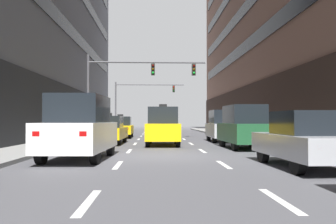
% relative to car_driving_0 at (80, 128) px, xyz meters
% --- Properties ---
extents(ground_plane, '(120.00, 120.00, 0.00)m').
position_rel_car_driving_0_xyz_m(ground_plane, '(3.15, 1.35, -1.12)').
color(ground_plane, '#515156').
extents(sidewalk_left, '(2.52, 80.00, 0.14)m').
position_rel_car_driving_0_xyz_m(sidewalk_left, '(-3.03, 1.35, -1.05)').
color(sidewalk_left, gray).
rests_on(sidewalk_left, ground).
extents(sidewalk_right, '(2.52, 80.00, 0.14)m').
position_rel_car_driving_0_xyz_m(sidewalk_right, '(9.33, 1.35, -1.05)').
color(sidewalk_right, gray).
rests_on(sidewalk_right, ground).
extents(lane_stripe_l1_s2, '(0.16, 2.00, 0.01)m').
position_rel_car_driving_0_xyz_m(lane_stripe_l1_s2, '(1.51, -6.65, -1.12)').
color(lane_stripe_l1_s2, silver).
rests_on(lane_stripe_l1_s2, ground).
extents(lane_stripe_l1_s3, '(0.16, 2.00, 0.01)m').
position_rel_car_driving_0_xyz_m(lane_stripe_l1_s3, '(1.51, -1.65, -1.12)').
color(lane_stripe_l1_s3, silver).
rests_on(lane_stripe_l1_s3, ground).
extents(lane_stripe_l1_s4, '(0.16, 2.00, 0.01)m').
position_rel_car_driving_0_xyz_m(lane_stripe_l1_s4, '(1.51, 3.35, -1.12)').
color(lane_stripe_l1_s4, silver).
rests_on(lane_stripe_l1_s4, ground).
extents(lane_stripe_l1_s5, '(0.16, 2.00, 0.01)m').
position_rel_car_driving_0_xyz_m(lane_stripe_l1_s5, '(1.51, 8.35, -1.12)').
color(lane_stripe_l1_s5, silver).
rests_on(lane_stripe_l1_s5, ground).
extents(lane_stripe_l1_s6, '(0.16, 2.00, 0.01)m').
position_rel_car_driving_0_xyz_m(lane_stripe_l1_s6, '(1.51, 13.35, -1.12)').
color(lane_stripe_l1_s6, silver).
rests_on(lane_stripe_l1_s6, ground).
extents(lane_stripe_l1_s7, '(0.16, 2.00, 0.01)m').
position_rel_car_driving_0_xyz_m(lane_stripe_l1_s7, '(1.51, 18.35, -1.12)').
color(lane_stripe_l1_s7, silver).
rests_on(lane_stripe_l1_s7, ground).
extents(lane_stripe_l1_s8, '(0.16, 2.00, 0.01)m').
position_rel_car_driving_0_xyz_m(lane_stripe_l1_s8, '(1.51, 23.35, -1.12)').
color(lane_stripe_l1_s8, silver).
rests_on(lane_stripe_l1_s8, ground).
extents(lane_stripe_l1_s9, '(0.16, 2.00, 0.01)m').
position_rel_car_driving_0_xyz_m(lane_stripe_l1_s9, '(1.51, 28.35, -1.12)').
color(lane_stripe_l1_s9, silver).
rests_on(lane_stripe_l1_s9, ground).
extents(lane_stripe_l1_s10, '(0.16, 2.00, 0.01)m').
position_rel_car_driving_0_xyz_m(lane_stripe_l1_s10, '(1.51, 33.35, -1.12)').
color(lane_stripe_l1_s10, silver).
rests_on(lane_stripe_l1_s10, ground).
extents(lane_stripe_l2_s2, '(0.16, 2.00, 0.01)m').
position_rel_car_driving_0_xyz_m(lane_stripe_l2_s2, '(4.79, -6.65, -1.12)').
color(lane_stripe_l2_s2, silver).
rests_on(lane_stripe_l2_s2, ground).
extents(lane_stripe_l2_s3, '(0.16, 2.00, 0.01)m').
position_rel_car_driving_0_xyz_m(lane_stripe_l2_s3, '(4.79, -1.65, -1.12)').
color(lane_stripe_l2_s3, silver).
rests_on(lane_stripe_l2_s3, ground).
extents(lane_stripe_l2_s4, '(0.16, 2.00, 0.01)m').
position_rel_car_driving_0_xyz_m(lane_stripe_l2_s4, '(4.79, 3.35, -1.12)').
color(lane_stripe_l2_s4, silver).
rests_on(lane_stripe_l2_s4, ground).
extents(lane_stripe_l2_s5, '(0.16, 2.00, 0.01)m').
position_rel_car_driving_0_xyz_m(lane_stripe_l2_s5, '(4.79, 8.35, -1.12)').
color(lane_stripe_l2_s5, silver).
rests_on(lane_stripe_l2_s5, ground).
extents(lane_stripe_l2_s6, '(0.16, 2.00, 0.01)m').
position_rel_car_driving_0_xyz_m(lane_stripe_l2_s6, '(4.79, 13.35, -1.12)').
color(lane_stripe_l2_s6, silver).
rests_on(lane_stripe_l2_s6, ground).
extents(lane_stripe_l2_s7, '(0.16, 2.00, 0.01)m').
position_rel_car_driving_0_xyz_m(lane_stripe_l2_s7, '(4.79, 18.35, -1.12)').
color(lane_stripe_l2_s7, silver).
rests_on(lane_stripe_l2_s7, ground).
extents(lane_stripe_l2_s8, '(0.16, 2.00, 0.01)m').
position_rel_car_driving_0_xyz_m(lane_stripe_l2_s8, '(4.79, 23.35, -1.12)').
color(lane_stripe_l2_s8, silver).
rests_on(lane_stripe_l2_s8, ground).
extents(lane_stripe_l2_s9, '(0.16, 2.00, 0.01)m').
position_rel_car_driving_0_xyz_m(lane_stripe_l2_s9, '(4.79, 28.35, -1.12)').
color(lane_stripe_l2_s9, silver).
rests_on(lane_stripe_l2_s9, ground).
extents(lane_stripe_l2_s10, '(0.16, 2.00, 0.01)m').
position_rel_car_driving_0_xyz_m(lane_stripe_l2_s10, '(4.79, 33.35, -1.12)').
color(lane_stripe_l2_s10, silver).
rests_on(lane_stripe_l2_s10, ground).
extents(car_driving_0, '(2.16, 4.74, 2.25)m').
position_rel_car_driving_0_xyz_m(car_driving_0, '(0.00, 0.00, 0.00)').
color(car_driving_0, black).
rests_on(car_driving_0, ground).
extents(taxi_driving_1, '(1.90, 4.45, 1.84)m').
position_rel_car_driving_0_xyz_m(taxi_driving_1, '(-0.01, 15.52, -0.30)').
color(taxi_driving_1, black).
rests_on(taxi_driving_1, ground).
extents(taxi_driving_2, '(1.87, 4.43, 1.84)m').
position_rel_car_driving_0_xyz_m(taxi_driving_2, '(3.13, 30.47, -0.30)').
color(taxi_driving_2, black).
rests_on(taxi_driving_2, ground).
extents(taxi_driving_3, '(1.92, 4.37, 2.27)m').
position_rel_car_driving_0_xyz_m(taxi_driving_3, '(3.11, 7.04, -0.08)').
color(taxi_driving_3, black).
rests_on(taxi_driving_3, ground).
extents(taxi_driving_4, '(1.94, 4.38, 1.80)m').
position_rel_car_driving_0_xyz_m(taxi_driving_4, '(-0.04, 8.21, -0.32)').
color(taxi_driving_4, black).
rests_on(taxi_driving_4, ground).
extents(car_parked_1, '(1.95, 4.44, 1.65)m').
position_rel_car_driving_0_xyz_m(car_parked_1, '(7.03, -2.51, -0.31)').
color(car_parked_1, black).
rests_on(car_parked_1, ground).
extents(car_parked_2, '(1.93, 4.41, 2.11)m').
position_rel_car_driving_0_xyz_m(car_parked_2, '(7.03, 4.65, -0.07)').
color(car_parked_2, black).
rests_on(car_parked_2, ground).
extents(car_parked_3, '(1.81, 4.20, 2.02)m').
position_rel_car_driving_0_xyz_m(car_parked_3, '(7.03, 9.99, -0.12)').
color(car_parked_3, black).
rests_on(car_parked_3, ground).
extents(traffic_signal_0, '(8.65, 0.35, 6.02)m').
position_rel_car_driving_0_xyz_m(traffic_signal_0, '(0.89, 13.45, 3.29)').
color(traffic_signal_0, '#4C4C51').
rests_on(traffic_signal_0, sidewalk_left).
extents(traffic_signal_1, '(8.61, 0.35, 6.00)m').
position_rel_car_driving_0_xyz_m(traffic_signal_1, '(0.50, 32.20, 3.26)').
color(traffic_signal_1, '#4C4C51').
rests_on(traffic_signal_1, sidewalk_left).
extents(pedestrian_0, '(0.39, 0.41, 1.72)m').
position_rel_car_driving_0_xyz_m(pedestrian_0, '(9.74, 10.51, 0.02)').
color(pedestrian_0, '#383D59').
rests_on(pedestrian_0, sidewalk_right).
extents(pedestrian_1, '(0.33, 0.49, 1.65)m').
position_rel_car_driving_0_xyz_m(pedestrian_1, '(9.26, 17.79, -0.03)').
color(pedestrian_1, '#383D59').
rests_on(pedestrian_1, sidewalk_right).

